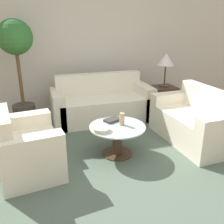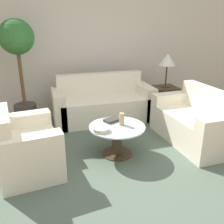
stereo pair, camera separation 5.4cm
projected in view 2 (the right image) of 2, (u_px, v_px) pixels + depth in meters
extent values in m
plane|color=#9E754C|center=(144.00, 179.00, 2.99)|extent=(14.00, 14.00, 0.00)
cube|color=beige|center=(92.00, 46.00, 5.10)|extent=(10.00, 0.06, 2.60)
cube|color=#4C5B4C|center=(117.00, 154.00, 3.54)|extent=(3.46, 3.61, 0.01)
cube|color=beige|center=(104.00, 109.00, 4.68)|extent=(1.64, 0.76, 0.45)
cube|color=beige|center=(100.00, 95.00, 4.87)|extent=(1.64, 0.18, 0.85)
cube|color=beige|center=(59.00, 109.00, 4.43)|extent=(0.20, 0.76, 0.63)
cube|color=beige|center=(144.00, 101.00, 4.86)|extent=(0.20, 0.76, 0.63)
cube|color=beige|center=(30.00, 153.00, 3.11)|extent=(0.79, 0.84, 0.45)
cube|color=beige|center=(5.00, 144.00, 2.95)|extent=(0.28, 0.77, 0.81)
cube|color=beige|center=(33.00, 162.00, 2.76)|extent=(0.72, 0.29, 0.63)
cube|color=beige|center=(25.00, 135.00, 3.41)|extent=(0.72, 0.29, 0.63)
cube|color=beige|center=(192.00, 128.00, 3.85)|extent=(0.78, 1.21, 0.45)
cube|color=beige|center=(208.00, 114.00, 3.87)|extent=(0.24, 1.19, 0.83)
cube|color=beige|center=(172.00, 110.00, 4.34)|extent=(0.73, 0.23, 0.63)
cube|color=beige|center=(220.00, 139.00, 3.29)|extent=(0.73, 0.23, 0.63)
cylinder|color=#422D1E|center=(117.00, 153.00, 3.54)|extent=(0.42, 0.42, 0.02)
cylinder|color=#422D1E|center=(117.00, 141.00, 3.47)|extent=(0.14, 0.14, 0.42)
cylinder|color=#B2C6C6|center=(117.00, 127.00, 3.40)|extent=(0.77, 0.77, 0.02)
cube|color=#422D1E|center=(164.00, 100.00, 5.03)|extent=(0.45, 0.45, 0.55)
cylinder|color=#422D1E|center=(165.00, 86.00, 4.93)|extent=(0.18, 0.18, 0.02)
cylinder|color=#422D1E|center=(166.00, 76.00, 4.85)|extent=(0.03, 0.03, 0.40)
cone|color=beige|center=(167.00, 59.00, 4.75)|extent=(0.33, 0.33, 0.22)
cylinder|color=#3D3833|center=(26.00, 114.00, 4.57)|extent=(0.39, 0.39, 0.36)
cylinder|color=brown|center=(21.00, 77.00, 4.34)|extent=(0.06, 0.06, 1.01)
sphere|color=#2D662D|center=(16.00, 37.00, 4.11)|extent=(0.58, 0.58, 0.58)
cylinder|color=tan|center=(122.00, 119.00, 3.40)|extent=(0.07, 0.07, 0.17)
cylinder|color=beige|center=(101.00, 129.00, 3.23)|extent=(0.21, 0.21, 0.05)
cube|color=#38332D|center=(112.00, 120.00, 3.56)|extent=(0.27, 0.23, 0.04)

